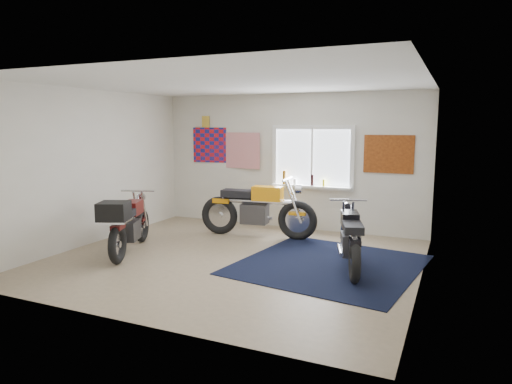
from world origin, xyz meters
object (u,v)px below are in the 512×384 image
at_px(navy_rug, 329,265).
at_px(maroon_tourer, 127,224).
at_px(black_chrome_bike, 350,240).
at_px(yellow_triumph, 257,210).

height_order(navy_rug, maroon_tourer, maroon_tourer).
bearing_deg(black_chrome_bike, yellow_triumph, 41.95).
bearing_deg(navy_rug, black_chrome_bike, -1.64).
relative_size(yellow_triumph, black_chrome_bike, 1.25).
height_order(navy_rug, black_chrome_bike, black_chrome_bike).
distance_m(navy_rug, black_chrome_bike, 0.52).
height_order(yellow_triumph, maroon_tourer, yellow_triumph).
xyz_separation_m(navy_rug, black_chrome_bike, (0.31, -0.01, 0.41)).
distance_m(yellow_triumph, maroon_tourer, 2.41).
relative_size(navy_rug, black_chrome_bike, 1.44).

